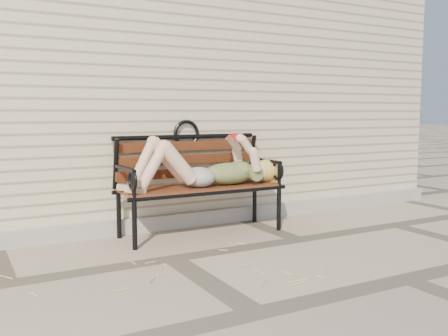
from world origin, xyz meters
TOP-DOWN VIEW (x-y plane):
  - ground at (0.00, 0.00)m, footprint 80.00×80.00m
  - house_wall at (0.00, 3.00)m, footprint 8.00×4.00m
  - foundation_strip at (0.00, 0.97)m, footprint 8.00×0.10m
  - garden_bench at (0.56, 0.73)m, footprint 1.69×0.67m
  - reading_woman at (0.58, 0.60)m, footprint 1.60×0.36m
  - straw_scatter at (-0.03, -0.40)m, footprint 2.73×1.69m

SIDE VIEW (x-z plane):
  - ground at x=0.00m, z-range 0.00..0.00m
  - straw_scatter at x=-0.03m, z-range 0.00..0.01m
  - foundation_strip at x=0.00m, z-range 0.00..0.15m
  - garden_bench at x=0.56m, z-range 0.07..1.16m
  - reading_woman at x=0.58m, z-range 0.40..0.90m
  - house_wall at x=0.00m, z-range 0.00..3.00m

